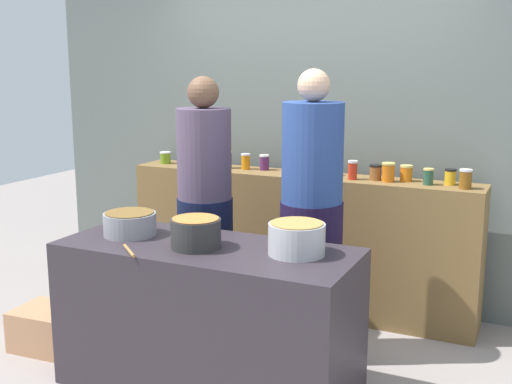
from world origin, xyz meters
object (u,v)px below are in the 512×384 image
Objects in this scene: cook_with_tongs at (205,222)px; cooking_pot_right at (297,239)px; preserve_jar_10 at (388,172)px; cooking_pot_left at (130,224)px; bread_crate at (51,329)px; preserve_jar_13 at (450,177)px; cooking_pot_center at (196,233)px; preserve_jar_4 at (264,162)px; cook_in_cap at (311,230)px; preserve_jar_8 at (353,170)px; preserve_jar_14 at (466,179)px; preserve_jar_7 at (330,167)px; wooden_spoon at (129,251)px; preserve_jar_6 at (306,165)px; preserve_jar_1 at (197,158)px; preserve_jar_5 at (292,164)px; preserve_jar_9 at (375,172)px; preserve_jar_3 at (246,161)px; preserve_jar_12 at (428,177)px; preserve_jar_2 at (227,159)px; preserve_jar_0 at (165,158)px; preserve_jar_11 at (406,173)px.

cooking_pot_right is at bearing -32.63° from cook_with_tongs.
preserve_jar_10 is 0.43× the size of cooking_pot_left.
cooking_pot_left is 0.67× the size of bread_crate.
preserve_jar_13 is 0.39× the size of cooking_pot_center.
preserve_jar_4 is 1.07m from cook_in_cap.
preserve_jar_10 is at bearing 35.86° from bread_crate.
preserve_jar_8 is 1.04× the size of preserve_jar_14.
preserve_jar_7 is 1.83m from wooden_spoon.
preserve_jar_6 is 1.46m from cooking_pot_right.
preserve_jar_1 is at bearing 77.61° from bread_crate.
preserve_jar_5 reaches higher than preserve_jar_9.
preserve_jar_12 is (1.41, -0.05, -0.00)m from preserve_jar_3.
bread_crate is (-0.59, -1.40, -0.98)m from preserve_jar_2.
preserve_jar_3 is at bearing 62.17° from bread_crate.
preserve_jar_2 reaches higher than preserve_jar_10.
preserve_jar_1 is 0.95× the size of preserve_jar_7.
cooking_pot_left is at bearing -0.00° from bread_crate.
preserve_jar_8 is (1.04, -0.06, -0.00)m from preserve_jar_2.
preserve_jar_9 reaches higher than cooking_pot_center.
preserve_jar_3 is at bearing 177.36° from preserve_jar_10.
cooking_pot_center is (-0.08, -1.49, -0.17)m from preserve_jar_6.
preserve_jar_0 is 0.05× the size of cook_with_tongs.
cooking_pot_left is at bearing -131.66° from preserve_jar_10.
preserve_jar_9 is 0.36× the size of cooking_pot_right.
wooden_spoon is (-1.00, -1.66, -0.25)m from preserve_jar_10.
cooking_pot_right is 0.66× the size of bread_crate.
cook_in_cap is (0.90, 0.66, -0.10)m from cooking_pot_left.
preserve_jar_1 is 1.85m from preserve_jar_12.
preserve_jar_3 is 0.89m from preserve_jar_8.
preserve_jar_10 is at bearing 66.21° from cook_in_cap.
preserve_jar_4 reaches higher than cooking_pot_center.
preserve_jar_11 is at bearing 12.93° from preserve_jar_9.
preserve_jar_5 is at bearing 179.80° from preserve_jar_13.
wooden_spoon is 1.18m from bread_crate.
preserve_jar_0 reaches higher than cooking_pot_left.
preserve_jar_11 is at bearing 0.13° from preserve_jar_5.
bread_crate is at bearing 161.43° from wooden_spoon.
preserve_jar_7 is 0.83m from cook_in_cap.
preserve_jar_12 is at bearing 42.53° from cooking_pot_left.
wooden_spoon is at bearing -107.78° from preserve_jar_7.
cooking_pot_center is at bearing 39.39° from wooden_spoon.
preserve_jar_2 is 1.26m from cook_in_cap.
cooking_pot_left is (0.08, -1.40, -0.19)m from preserve_jar_2.
cooking_pot_right is (1.13, -1.34, -0.17)m from preserve_jar_2.
cook_in_cap reaches higher than cooking_pot_right.
preserve_jar_10 is 1.18× the size of preserve_jar_11.
preserve_jar_14 is (2.10, -0.08, 0.00)m from preserve_jar_1.
preserve_jar_3 is (0.73, 0.02, 0.01)m from preserve_jar_0.
cook_in_cap reaches higher than wooden_spoon.
cooking_pot_center is at bearing -51.78° from preserve_jar_0.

